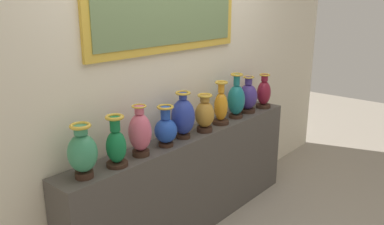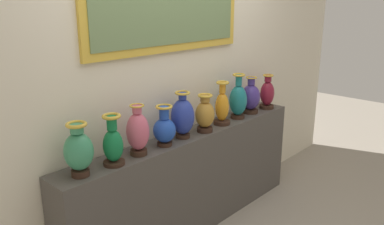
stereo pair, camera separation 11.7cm
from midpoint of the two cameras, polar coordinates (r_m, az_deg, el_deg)
name	(u,v)px [view 1 (the left image)]	position (r m, az deg, el deg)	size (l,w,h in m)	color
display_shelf	(192,182)	(3.43, -0.99, -10.05)	(2.52, 0.28, 0.89)	#4C4742
back_wall	(173,51)	(3.23, -3.81, 8.87)	(5.28, 0.14, 3.08)	beige
vase_jade	(82,152)	(2.53, -16.93, -5.56)	(0.18, 0.18, 0.35)	#382319
vase_emerald	(116,145)	(2.65, -12.23, -4.61)	(0.15, 0.15, 0.35)	#382319
vase_rose	(140,133)	(2.79, -8.75, -2.91)	(0.16, 0.16, 0.37)	#382319
vase_sapphire	(166,129)	(2.95, -4.97, -2.41)	(0.17, 0.17, 0.32)	#382319
vase_cobalt	(183,116)	(3.10, -2.38, -0.58)	(0.19, 0.19, 0.38)	#382319
vase_ochre	(205,114)	(3.26, 0.83, -0.25)	(0.16, 0.16, 0.32)	#382319
vase_amber	(221,106)	(3.46, 3.27, 0.88)	(0.15, 0.15, 0.39)	#382319
vase_teal	(236,99)	(3.65, 5.53, 1.91)	(0.16, 0.16, 0.42)	#382319
vase_indigo	(248,97)	(3.84, 7.27, 2.26)	(0.18, 0.18, 0.36)	#382319
vase_burgundy	(264,93)	(4.03, 9.59, 2.79)	(0.14, 0.14, 0.35)	#382319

